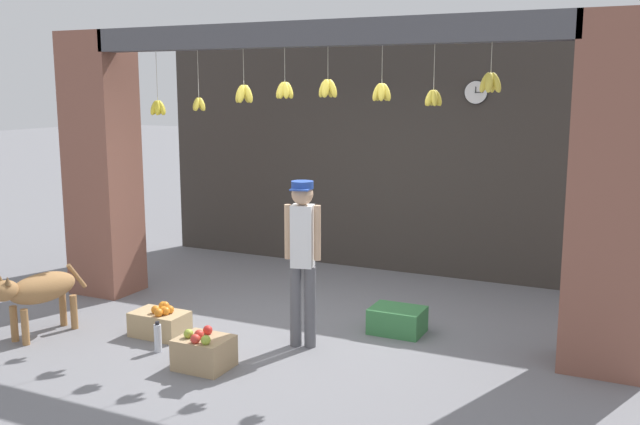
% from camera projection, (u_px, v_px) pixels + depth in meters
% --- Properties ---
extents(ground_plane, '(60.00, 60.00, 0.00)m').
position_uv_depth(ground_plane, '(303.00, 332.00, 7.16)').
color(ground_plane, slate).
extents(shop_back_wall, '(6.86, 0.12, 3.04)m').
position_uv_depth(shop_back_wall, '(396.00, 157.00, 9.31)').
color(shop_back_wall, '#38332D').
rests_on(shop_back_wall, ground_plane).
extents(shop_pillar_left, '(0.70, 0.60, 3.04)m').
position_uv_depth(shop_pillar_left, '(102.00, 165.00, 8.34)').
color(shop_pillar_left, brown).
rests_on(shop_pillar_left, ground_plane).
extents(shop_pillar_right, '(0.70, 0.60, 3.04)m').
position_uv_depth(shop_pillar_right, '(614.00, 197.00, 5.98)').
color(shop_pillar_right, brown).
rests_on(shop_pillar_right, ground_plane).
extents(storefront_awning, '(4.96, 0.30, 0.93)m').
position_uv_depth(storefront_awning, '(307.00, 39.00, 6.76)').
color(storefront_awning, '#4C4C51').
extents(dog, '(0.39, 1.06, 0.69)m').
position_uv_depth(dog, '(38.00, 291.00, 6.95)').
color(dog, '#9E7042').
rests_on(dog, ground_plane).
extents(shopkeeper, '(0.34, 0.28, 1.58)m').
position_uv_depth(shopkeeper, '(303.00, 252.00, 6.61)').
color(shopkeeper, '#56565B').
rests_on(shopkeeper, ground_plane).
extents(fruit_crate_oranges, '(0.54, 0.34, 0.32)m').
position_uv_depth(fruit_crate_oranges, '(160.00, 323.00, 7.02)').
color(fruit_crate_oranges, tan).
rests_on(fruit_crate_oranges, ground_plane).
extents(fruit_crate_apples, '(0.46, 0.38, 0.35)m').
position_uv_depth(fruit_crate_apples, '(204.00, 352.00, 6.22)').
color(fruit_crate_apples, tan).
rests_on(fruit_crate_apples, ground_plane).
extents(produce_box_green, '(0.52, 0.40, 0.26)m').
position_uv_depth(produce_box_green, '(397.00, 320.00, 7.12)').
color(produce_box_green, '#387A42').
rests_on(produce_box_green, ground_plane).
extents(water_bottle, '(0.07, 0.07, 0.29)m').
position_uv_depth(water_bottle, '(158.00, 338.00, 6.60)').
color(water_bottle, silver).
rests_on(water_bottle, ground_plane).
extents(wall_clock, '(0.29, 0.03, 0.29)m').
position_uv_depth(wall_clock, '(476.00, 92.00, 8.65)').
color(wall_clock, black).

